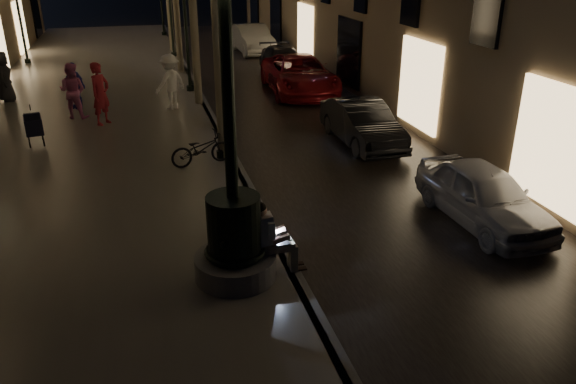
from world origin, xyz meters
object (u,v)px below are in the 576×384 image
object	(u,v)px
fountain_lamppost	(234,224)
car_third	(299,75)
pedestrian_dark	(4,77)
car_second	(362,123)
pedestrian_white	(170,82)
pedestrian_blue	(75,85)
pedestrian_pink	(73,91)
bicycle	(201,149)
car_front	(483,195)
lamp_curb_a	(216,43)
seated_man_laptop	(270,235)
stroller	(33,125)
pedestrian_red	(100,94)
lamp_curb_b	(185,11)
car_fifth	(252,39)
car_rear	(284,61)

from	to	relation	value
fountain_lamppost	car_third	xyz separation A→B (m)	(5.00, 13.30, -0.47)
pedestrian_dark	car_second	bearing A→B (deg)	-123.95
pedestrian_white	pedestrian_blue	xyz separation A→B (m)	(-3.23, 0.99, -0.15)
pedestrian_pink	bicycle	bearing A→B (deg)	143.69
pedestrian_pink	pedestrian_blue	bearing A→B (deg)	-66.36
pedestrian_dark	pedestrian_blue	bearing A→B (deg)	-123.70
car_front	pedestrian_dark	bearing A→B (deg)	129.40
lamp_curb_a	car_second	world-z (taller)	lamp_curb_a
seated_man_laptop	bicycle	distance (m)	5.64
stroller	car_front	distance (m)	12.27
car_second	pedestrian_white	bearing A→B (deg)	136.47
bicycle	stroller	bearing A→B (deg)	43.93
seated_man_laptop	stroller	size ratio (longest dim) A/B	1.20
pedestrian_red	pedestrian_blue	xyz separation A→B (m)	(-0.97, 2.29, -0.18)
car_second	pedestrian_white	size ratio (longest dim) A/B	2.04
lamp_curb_b	car_third	world-z (taller)	lamp_curb_b
lamp_curb_b	car_third	xyz separation A→B (m)	(4.30, -0.70, -2.50)
car_fifth	pedestrian_pink	size ratio (longest dim) A/B	2.57
fountain_lamppost	car_fifth	bearing A→B (deg)	77.50
lamp_curb_a	car_rear	size ratio (longest dim) A/B	1.13
seated_man_laptop	car_rear	xyz separation A→B (m)	(4.71, 17.00, -0.29)
seated_man_laptop	pedestrian_red	size ratio (longest dim) A/B	0.69
pedestrian_pink	pedestrian_white	world-z (taller)	pedestrian_white
seated_man_laptop	car_fifth	bearing A→B (deg)	78.96
car_rear	pedestrian_white	bearing A→B (deg)	-133.31
car_front	pedestrian_dark	distance (m)	17.38
bicycle	seated_man_laptop	bearing A→B (deg)	172.30
seated_man_laptop	car_front	world-z (taller)	seated_man_laptop
pedestrian_pink	seated_man_laptop	bearing A→B (deg)	131.03
lamp_curb_b	car_rear	size ratio (longest dim) A/B	1.13
pedestrian_white	car_fifth	bearing A→B (deg)	-150.44
car_rear	pedestrian_blue	distance (m)	9.88
car_third	pedestrian_red	bearing A→B (deg)	-153.22
seated_man_laptop	pedestrian_white	world-z (taller)	pedestrian_white
fountain_lamppost	pedestrian_blue	xyz separation A→B (m)	(-3.43, 12.42, -0.21)
fountain_lamppost	lamp_curb_a	xyz separation A→B (m)	(0.70, 6.00, 2.02)
car_front	seated_man_laptop	bearing A→B (deg)	-169.23
pedestrian_red	bicycle	world-z (taller)	pedestrian_red
fountain_lamppost	car_second	size ratio (longest dim) A/B	1.34
car_rear	pedestrian_blue	bearing A→B (deg)	-150.95
seated_man_laptop	car_fifth	world-z (taller)	seated_man_laptop
fountain_lamppost	car_rear	size ratio (longest dim) A/B	1.23
pedestrian_pink	car_rear	bearing A→B (deg)	-124.60
fountain_lamppost	car_second	xyz separation A→B (m)	(5.00, 6.64, -0.57)
stroller	car_front	size ratio (longest dim) A/B	0.31
stroller	car_third	world-z (taller)	car_third
car_third	car_rear	distance (m)	3.72
lamp_curb_a	car_third	size ratio (longest dim) A/B	0.90
lamp_curb_b	pedestrian_dark	bearing A→B (deg)	178.77
car_rear	pedestrian_blue	world-z (taller)	pedestrian_blue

